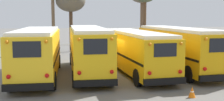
{
  "coord_description": "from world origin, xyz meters",
  "views": [
    {
      "loc": [
        -3.95,
        -19.29,
        4.09
      ],
      "look_at": [
        0.0,
        0.19,
        1.65
      ],
      "focal_mm": 45.0,
      "sensor_mm": 36.0,
      "label": 1
    }
  ],
  "objects": [
    {
      "name": "fence_line",
      "position": [
        -0.0,
        7.35,
        0.99
      ],
      "size": [
        18.25,
        0.06,
        1.42
      ],
      "color": "#939399",
      "rests_on": "ground"
    },
    {
      "name": "school_bus_0",
      "position": [
        -5.09,
        -0.29,
        1.77
      ],
      "size": [
        3.04,
        9.57,
        3.26
      ],
      "color": "yellow",
      "rests_on": "ground"
    },
    {
      "name": "utility_pole",
      "position": [
        -4.13,
        12.64,
        3.97
      ],
      "size": [
        1.8,
        0.35,
        7.74
      ],
      "color": "brown",
      "rests_on": "ground"
    },
    {
      "name": "bare_tree_0",
      "position": [
        -2.15,
        13.35,
        5.75
      ],
      "size": [
        3.37,
        3.37,
        7.11
      ],
      "color": "#473323",
      "rests_on": "ground"
    },
    {
      "name": "traffic_cone",
      "position": [
        2.77,
        -6.55,
        0.27
      ],
      "size": [
        0.36,
        0.36,
        0.55
      ],
      "color": "orange",
      "rests_on": "ground"
    },
    {
      "name": "school_bus_3",
      "position": [
        5.09,
        0.44,
        1.77
      ],
      "size": [
        2.83,
        10.93,
        3.24
      ],
      "color": "#E5A00C",
      "rests_on": "ground"
    },
    {
      "name": "ground_plane",
      "position": [
        0.0,
        0.0,
        0.0
      ],
      "size": [
        160.0,
        160.0,
        0.0
      ],
      "primitive_type": "plane",
      "color": "#66635E"
    },
    {
      "name": "school_bus_2",
      "position": [
        1.7,
        0.04,
        1.66
      ],
      "size": [
        2.82,
        10.55,
        3.02
      ],
      "color": "#EAAA0F",
      "rests_on": "ground"
    },
    {
      "name": "school_bus_1",
      "position": [
        -1.7,
        0.48,
        1.79
      ],
      "size": [
        2.75,
        10.5,
        3.31
      ],
      "color": "yellow",
      "rests_on": "ground"
    }
  ]
}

